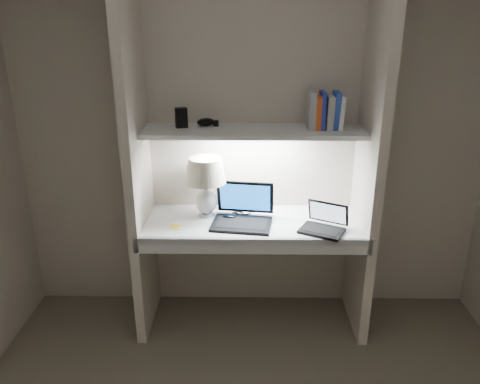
{
  "coord_description": "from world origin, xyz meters",
  "views": [
    {
      "loc": [
        -0.04,
        -1.59,
        2.04
      ],
      "look_at": [
        -0.08,
        1.05,
        1.04
      ],
      "focal_mm": 35.0,
      "sensor_mm": 36.0,
      "label": 1
    }
  ],
  "objects_px": {
    "speaker": "(232,199)",
    "book_row": "(325,111)",
    "laptop_main": "(243,214)",
    "laptop_netbook": "(324,224)",
    "table_lamp": "(205,177)"
  },
  "relations": [
    {
      "from": "speaker",
      "to": "book_row",
      "type": "xyz_separation_m",
      "value": [
        0.59,
        -0.09,
        0.63
      ]
    },
    {
      "from": "laptop_main",
      "to": "laptop_netbook",
      "type": "xyz_separation_m",
      "value": [
        0.51,
        -0.12,
        -0.02
      ]
    },
    {
      "from": "table_lamp",
      "to": "book_row",
      "type": "height_order",
      "value": "book_row"
    },
    {
      "from": "table_lamp",
      "to": "laptop_main",
      "type": "xyz_separation_m",
      "value": [
        0.25,
        -0.1,
        -0.22
      ]
    },
    {
      "from": "table_lamp",
      "to": "speaker",
      "type": "height_order",
      "value": "table_lamp"
    },
    {
      "from": "laptop_main",
      "to": "book_row",
      "type": "xyz_separation_m",
      "value": [
        0.51,
        0.13,
        0.65
      ]
    },
    {
      "from": "laptop_netbook",
      "to": "speaker",
      "type": "bearing_deg",
      "value": 177.78
    },
    {
      "from": "laptop_main",
      "to": "book_row",
      "type": "bearing_deg",
      "value": 22.77
    },
    {
      "from": "laptop_main",
      "to": "speaker",
      "type": "bearing_deg",
      "value": 118.08
    },
    {
      "from": "book_row",
      "to": "table_lamp",
      "type": "bearing_deg",
      "value": -177.25
    },
    {
      "from": "book_row",
      "to": "speaker",
      "type": "bearing_deg",
      "value": 171.7
    },
    {
      "from": "table_lamp",
      "to": "book_row",
      "type": "distance_m",
      "value": 0.88
    },
    {
      "from": "laptop_netbook",
      "to": "laptop_main",
      "type": "bearing_deg",
      "value": -165.37
    },
    {
      "from": "table_lamp",
      "to": "book_row",
      "type": "xyz_separation_m",
      "value": [
        0.76,
        0.04,
        0.43
      ]
    },
    {
      "from": "laptop_main",
      "to": "table_lamp",
      "type": "bearing_deg",
      "value": 166.44
    }
  ]
}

